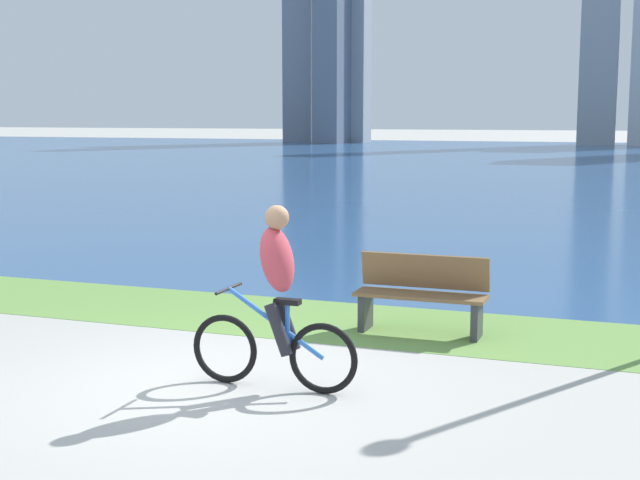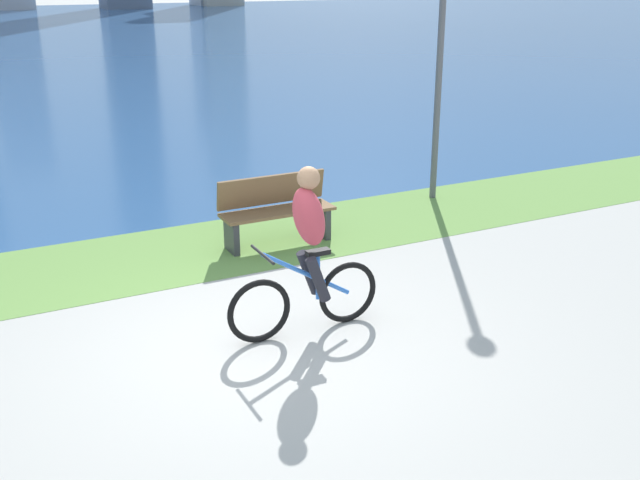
# 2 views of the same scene
# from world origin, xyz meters

# --- Properties ---
(ground_plane) EXTENTS (300.00, 300.00, 0.00)m
(ground_plane) POSITION_xyz_m (0.00, 0.00, 0.00)
(ground_plane) COLOR #B2AFA8
(grass_strip_bayside) EXTENTS (120.00, 2.10, 0.01)m
(grass_strip_bayside) POSITION_xyz_m (0.00, 2.84, 0.00)
(grass_strip_bayside) COLOR #6B9947
(grass_strip_bayside) RESTS_ON ground
(cyclist_lead) EXTENTS (1.63, 0.52, 1.69)m
(cyclist_lead) POSITION_xyz_m (0.60, 0.15, 0.84)
(cyclist_lead) COLOR black
(cyclist_lead) RESTS_ON ground
(bench_near_path) EXTENTS (1.50, 0.47, 0.90)m
(bench_near_path) POSITION_xyz_m (1.36, 2.63, 0.45)
(bench_near_path) COLOR brown
(bench_near_path) RESTS_ON ground
(lamppost_tall) EXTENTS (0.28, 0.28, 4.08)m
(lamppost_tall) POSITION_xyz_m (4.43, 3.42, 2.66)
(lamppost_tall) COLOR #595960
(lamppost_tall) RESTS_ON ground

